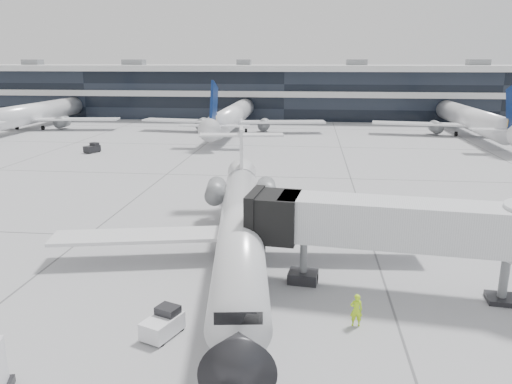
# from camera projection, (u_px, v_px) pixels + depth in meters

# --- Properties ---
(ground) EXTENTS (220.00, 220.00, 0.00)m
(ground) POSITION_uv_depth(u_px,v_px,m) (226.00, 241.00, 34.57)
(ground) COLOR #949496
(ground) RESTS_ON ground
(terminal) EXTENTS (170.00, 22.00, 10.00)m
(terminal) POSITION_uv_depth(u_px,v_px,m) (287.00, 93.00, 112.11)
(terminal) COLOR black
(terminal) RESTS_ON ground
(bg_jet_left) EXTENTS (32.00, 40.00, 9.60)m
(bg_jet_left) POSITION_uv_depth(u_px,v_px,m) (36.00, 128.00, 92.23)
(bg_jet_left) COLOR white
(bg_jet_left) RESTS_ON ground
(bg_jet_center) EXTENTS (32.00, 40.00, 9.60)m
(bg_jet_center) POSITION_uv_depth(u_px,v_px,m) (234.00, 131.00, 88.29)
(bg_jet_center) COLOR white
(bg_jet_center) RESTS_ON ground
(bg_jet_right) EXTENTS (32.00, 40.00, 9.60)m
(bg_jet_right) POSITION_uv_depth(u_px,v_px,m) (468.00, 135.00, 84.03)
(bg_jet_right) COLOR white
(bg_jet_right) RESTS_ON ground
(regional_jet) EXTENTS (23.35, 29.14, 6.73)m
(regional_jet) POSITION_uv_depth(u_px,v_px,m) (241.00, 224.00, 30.77)
(regional_jet) COLOR silver
(regional_jet) RESTS_ON ground
(jet_bridge) EXTENTS (16.24, 4.92, 5.21)m
(jet_bridge) POSITION_uv_depth(u_px,v_px,m) (417.00, 226.00, 25.85)
(jet_bridge) COLOR #B3B6B8
(jet_bridge) RESTS_ON ground
(ramp_worker) EXTENTS (0.63, 0.45, 1.61)m
(ramp_worker) POSITION_uv_depth(u_px,v_px,m) (356.00, 310.00, 23.28)
(ramp_worker) COLOR #B5F119
(ramp_worker) RESTS_ON ground
(baggage_tug) EXTENTS (1.80, 2.24, 1.24)m
(baggage_tug) POSITION_uv_depth(u_px,v_px,m) (163.00, 324.00, 22.54)
(baggage_tug) COLOR white
(baggage_tug) RESTS_ON ground
(traffic_cone) EXTENTS (0.51, 0.51, 0.58)m
(traffic_cone) POSITION_uv_depth(u_px,v_px,m) (233.00, 216.00, 39.19)
(traffic_cone) COLOR orange
(traffic_cone) RESTS_ON ground
(far_tug) EXTENTS (1.96, 2.38, 1.31)m
(far_tug) POSITION_uv_depth(u_px,v_px,m) (92.00, 148.00, 67.74)
(far_tug) COLOR black
(far_tug) RESTS_ON ground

